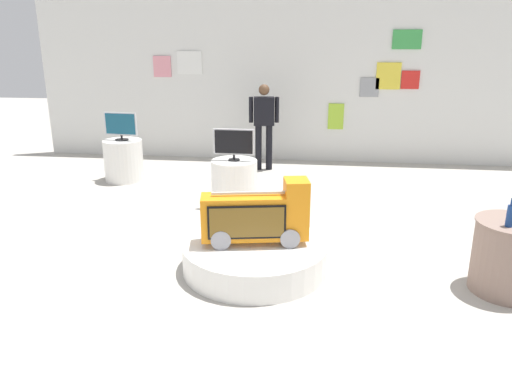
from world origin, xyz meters
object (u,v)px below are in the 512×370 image
object	(u,v)px
tv_on_left_rear	(121,125)
display_pedestal_center_rear	(234,184)
display_pedestal_left_rear	(124,160)
bottle_on_side_table	(510,215)
main_display_pedestal	(255,255)
novelty_firetruck_tv	(257,218)
tv_on_center_rear	(234,143)
shopper_browsing_near_truck	(264,121)
side_table_round	(510,256)

from	to	relation	value
tv_on_left_rear	display_pedestal_center_rear	bearing A→B (deg)	-28.92
tv_on_left_rear	display_pedestal_center_rear	distance (m)	2.56
display_pedestal_left_rear	display_pedestal_center_rear	world-z (taller)	same
tv_on_left_rear	bottle_on_side_table	size ratio (longest dim) A/B	2.18
main_display_pedestal	novelty_firetruck_tv	xyz separation A→B (m)	(0.02, -0.00, 0.43)
main_display_pedestal	display_pedestal_left_rear	distance (m)	4.12
novelty_firetruck_tv	tv_on_left_rear	xyz separation A→B (m)	(-2.73, 3.10, 0.39)
display_pedestal_center_rear	bottle_on_side_table	xyz separation A→B (m)	(2.91, -2.19, 0.47)
display_pedestal_center_rear	tv_on_center_rear	bearing A→B (deg)	-89.22
main_display_pedestal	bottle_on_side_table	distance (m)	2.48
main_display_pedestal	shopper_browsing_near_truck	distance (m)	4.22
main_display_pedestal	display_pedestal_left_rear	size ratio (longest dim) A/B	2.14
display_pedestal_left_rear	bottle_on_side_table	size ratio (longest dim) A/B	2.65
novelty_firetruck_tv	display_pedestal_left_rear	bearing A→B (deg)	131.42
tv_on_center_rear	side_table_round	world-z (taller)	tv_on_center_rear
side_table_round	display_pedestal_center_rear	bearing A→B (deg)	145.73
bottle_on_side_table	shopper_browsing_near_truck	distance (m)	5.20
display_pedestal_center_rear	main_display_pedestal	bearing A→B (deg)	-74.05
novelty_firetruck_tv	tv_on_left_rear	distance (m)	4.15
display_pedestal_center_rear	side_table_round	world-z (taller)	side_table_round
bottle_on_side_table	shopper_browsing_near_truck	xyz separation A→B (m)	(-2.73, 4.43, 0.11)
novelty_firetruck_tv	main_display_pedestal	bearing A→B (deg)	172.83
tv_on_center_rear	side_table_round	xyz separation A→B (m)	(3.02, -2.06, -0.60)
novelty_firetruck_tv	tv_on_center_rear	world-z (taller)	tv_on_center_rear
tv_on_center_rear	shopper_browsing_near_truck	distance (m)	2.25
tv_on_left_rear	tv_on_center_rear	distance (m)	2.48
display_pedestal_left_rear	bottle_on_side_table	bearing A→B (deg)	-33.69
novelty_firetruck_tv	display_pedestal_center_rear	size ratio (longest dim) A/B	1.59
main_display_pedestal	bottle_on_side_table	xyz separation A→B (m)	(2.37, -0.29, 0.68)
tv_on_left_rear	side_table_round	bearing A→B (deg)	-32.10
tv_on_center_rear	bottle_on_side_table	bearing A→B (deg)	-36.84
shopper_browsing_near_truck	novelty_firetruck_tv	bearing A→B (deg)	-84.74
main_display_pedestal	tv_on_center_rear	world-z (taller)	tv_on_center_rear
tv_on_left_rear	display_pedestal_center_rear	world-z (taller)	tv_on_left_rear
tv_on_center_rear	display_pedestal_left_rear	bearing A→B (deg)	150.91
tv_on_left_rear	bottle_on_side_table	bearing A→B (deg)	-33.66
main_display_pedestal	tv_on_center_rear	distance (m)	2.13
novelty_firetruck_tv	display_pedestal_center_rear	world-z (taller)	novelty_firetruck_tv
display_pedestal_center_rear	shopper_browsing_near_truck	size ratio (longest dim) A/B	0.45
novelty_firetruck_tv	tv_on_center_rear	bearing A→B (deg)	106.58
novelty_firetruck_tv	side_table_round	xyz separation A→B (m)	(2.46, -0.16, -0.22)
bottle_on_side_table	tv_on_center_rear	bearing A→B (deg)	143.16
main_display_pedestal	tv_on_center_rear	xyz separation A→B (m)	(-0.54, 1.89, 0.82)
tv_on_center_rear	side_table_round	bearing A→B (deg)	-34.21
novelty_firetruck_tv	side_table_round	world-z (taller)	novelty_firetruck_tv
display_pedestal_left_rear	side_table_round	bearing A→B (deg)	-32.14
display_pedestal_left_rear	side_table_round	size ratio (longest dim) A/B	1.00
display_pedestal_left_rear	shopper_browsing_near_truck	size ratio (longest dim) A/B	0.45
side_table_round	bottle_on_side_table	world-z (taller)	bottle_on_side_table
main_display_pedestal	shopper_browsing_near_truck	world-z (taller)	shopper_browsing_near_truck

